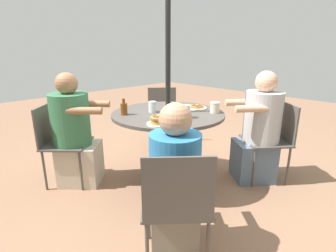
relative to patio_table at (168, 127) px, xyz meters
name	(u,v)px	position (x,y,z in m)	size (l,w,h in m)	color
ground_plane	(168,182)	(0.00, 0.00, -0.61)	(12.00, 12.00, 0.00)	#8C664C
patio_table	(168,127)	(0.00, 0.00, 0.00)	(1.11, 1.11, 0.77)	#4C4742
umbrella_pole	(168,71)	(0.00, 0.00, 0.56)	(0.05, 0.05, 2.34)	black
patio_chair_north	(177,201)	(-0.84, 0.75, -0.13)	(0.60, 0.60, 0.83)	#514C47
diner_north	(175,187)	(-0.71, 0.64, -0.12)	(0.58, 0.57, 1.07)	gray
patio_chair_east	(273,136)	(-0.71, -0.87, -0.13)	(0.60, 0.60, 0.83)	#514C47
diner_east	(258,133)	(-0.60, -0.74, -0.09)	(0.60, 0.62, 1.17)	slate
patio_chair_south	(162,113)	(0.85, -0.73, -0.13)	(0.60, 0.60, 0.83)	#514C47
patio_chair_west	(59,139)	(0.80, 0.79, -0.13)	(0.61, 0.61, 0.83)	#514C47
diner_west	(75,135)	(0.68, 0.67, -0.09)	(0.62, 0.62, 1.16)	beige
pancake_plate_a	(175,108)	(0.05, -0.16, 0.17)	(0.21, 0.21, 0.05)	silver
pancake_plate_b	(159,121)	(-0.25, 0.35, 0.18)	(0.21, 0.21, 0.08)	silver
pancake_plate_c	(197,107)	(-0.09, -0.33, 0.17)	(0.21, 0.21, 0.05)	silver
syrup_bottle	(124,108)	(0.23, 0.36, 0.21)	(0.09, 0.07, 0.16)	brown
coffee_cup	(215,107)	(-0.33, -0.32, 0.21)	(0.09, 0.09, 0.11)	beige
drinking_glass_a	(186,111)	(-0.26, 0.03, 0.21)	(0.08, 0.08, 0.12)	silver
drinking_glass_b	(152,107)	(0.12, 0.10, 0.21)	(0.08, 0.08, 0.11)	silver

